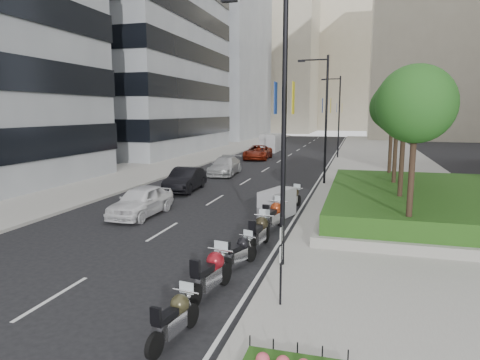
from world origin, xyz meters
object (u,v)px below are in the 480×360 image
at_px(parking_sign, 281,257).
at_px(motorcycle_0, 175,318).
at_px(lamp_post_1, 324,113).
at_px(motorcycle_4, 274,216).
at_px(motorcycle_3, 259,232).
at_px(motorcycle_2, 239,252).
at_px(motorcycle_1, 211,273).
at_px(car_c, 225,166).
at_px(car_b, 185,179).
at_px(motorcycle_5, 277,204).
at_px(lamp_post_0, 279,115).
at_px(delivery_van, 271,143).
at_px(car_a, 141,201).
at_px(car_d, 258,152).
at_px(motorcycle_6, 293,198).
at_px(lamp_post_2, 338,113).

bearing_deg(parking_sign, motorcycle_0, -133.01).
distance_m(lamp_post_1, motorcycle_4, 13.36).
height_order(parking_sign, motorcycle_3, parking_sign).
bearing_deg(motorcycle_0, motorcycle_2, 7.05).
xyz_separation_m(motorcycle_1, car_c, (-6.80, 22.63, 0.09)).
bearing_deg(car_b, motorcycle_1, -68.47).
height_order(motorcycle_3, car_b, car_b).
bearing_deg(motorcycle_3, parking_sign, -155.57).
distance_m(motorcycle_5, car_c, 14.96).
xyz_separation_m(lamp_post_0, parking_sign, (0.66, -3.00, -3.61)).
height_order(parking_sign, delivery_van, parking_sign).
xyz_separation_m(motorcycle_3, car_a, (-6.90, 3.47, 0.12)).
xyz_separation_m(lamp_post_0, car_d, (-8.29, 32.12, -4.30)).
height_order(car_d, delivery_van, delivery_van).
bearing_deg(motorcycle_1, parking_sign, -90.02).
bearing_deg(motorcycle_6, motorcycle_0, -167.18).
bearing_deg(car_a, motorcycle_6, 28.55).
bearing_deg(lamp_post_0, motorcycle_1, -118.20).
height_order(lamp_post_1, car_b, lamp_post_1).
distance_m(motorcycle_1, car_d, 35.42).
xyz_separation_m(parking_sign, motorcycle_1, (-2.06, 0.37, -0.81)).
bearing_deg(car_d, lamp_post_0, -77.88).
bearing_deg(delivery_van, motorcycle_5, -78.22).
height_order(motorcycle_4, car_c, car_c).
height_order(motorcycle_3, motorcycle_5, motorcycle_5).
distance_m(lamp_post_0, car_c, 22.05).
bearing_deg(motorcycle_1, motorcycle_4, 6.89).
relative_size(motorcycle_4, motorcycle_6, 1.15).
distance_m(parking_sign, motorcycle_0, 3.11).
bearing_deg(motorcycle_2, motorcycle_5, 20.55).
relative_size(parking_sign, motorcycle_2, 1.30).
bearing_deg(car_d, motorcycle_1, -81.15).
relative_size(motorcycle_2, motorcycle_3, 0.80).
xyz_separation_m(lamp_post_1, motorcycle_0, (-1.37, -22.17, -4.51)).
distance_m(lamp_post_2, motorcycle_1, 37.91).
height_order(motorcycle_6, car_c, car_c).
bearing_deg(motorcycle_3, lamp_post_1, 1.20).
distance_m(motorcycle_4, delivery_van, 38.14).
bearing_deg(motorcycle_3, motorcycle_0, -177.52).
relative_size(motorcycle_6, car_b, 0.46).
distance_m(lamp_post_0, car_a, 10.49).
bearing_deg(motorcycle_4, car_a, 94.47).
relative_size(lamp_post_0, lamp_post_2, 1.00).
bearing_deg(motorcycle_6, parking_sign, -157.91).
relative_size(motorcycle_1, car_b, 0.52).
height_order(parking_sign, car_a, parking_sign).
distance_m(lamp_post_0, car_b, 15.53).
height_order(car_a, car_b, car_b).
distance_m(motorcycle_1, motorcycle_4, 7.07).
bearing_deg(car_c, motorcycle_3, -71.67).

